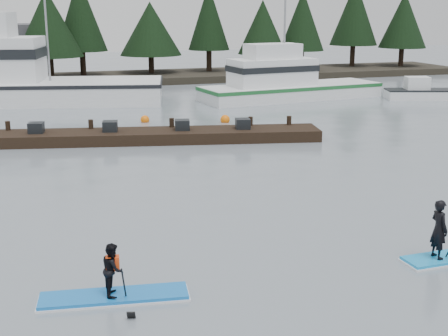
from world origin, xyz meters
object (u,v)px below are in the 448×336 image
object	(u,v)px
floating_dock	(152,136)
fishing_boat_medium	(286,91)
fishing_boat_large	(2,90)
paddleboard_solo	(114,282)

from	to	relation	value
floating_dock	fishing_boat_medium	bearing A→B (deg)	55.09
fishing_boat_large	floating_dock	bearing A→B (deg)	-52.25
fishing_boat_large	floating_dock	xyz separation A→B (m)	(7.16, -15.75, -0.60)
fishing_boat_medium	paddleboard_solo	bearing A→B (deg)	-127.46
fishing_boat_medium	floating_dock	bearing A→B (deg)	-143.90
fishing_boat_large	paddleboard_solo	bearing A→B (deg)	-71.65
floating_dock	paddleboard_solo	world-z (taller)	paddleboard_solo
fishing_boat_large	floating_dock	distance (m)	17.32
paddleboard_solo	fishing_boat_medium	bearing A→B (deg)	67.85
floating_dock	paddleboard_solo	distance (m)	17.10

